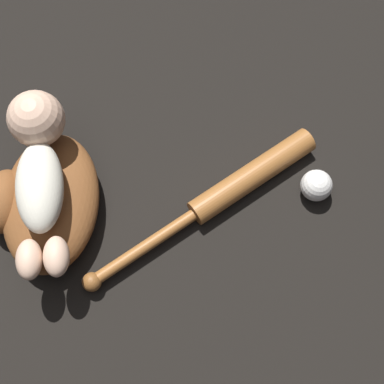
{
  "coord_description": "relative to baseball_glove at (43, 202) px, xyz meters",
  "views": [
    {
      "loc": [
        -0.41,
        -0.22,
        1.11
      ],
      "look_at": [
        -0.03,
        -0.32,
        0.07
      ],
      "focal_mm": 50.0,
      "sensor_mm": 36.0,
      "label": 1
    }
  ],
  "objects": [
    {
      "name": "baseball",
      "position": [
        -0.1,
        -0.58,
        -0.02
      ],
      "size": [
        0.07,
        0.07,
        0.07
      ],
      "color": "white",
      "rests_on": "ground"
    },
    {
      "name": "ground_plane",
      "position": [
        -0.03,
        0.01,
        -0.05
      ],
      "size": [
        6.0,
        6.0,
        0.0
      ],
      "primitive_type": "plane",
      "color": "black"
    },
    {
      "name": "baseball_bat",
      "position": [
        -0.06,
        -0.39,
        -0.02
      ],
      "size": [
        0.25,
        0.56,
        0.06
      ],
      "color": "#9E602D",
      "rests_on": "ground"
    },
    {
      "name": "baseball_glove",
      "position": [
        0.0,
        0.0,
        0.0
      ],
      "size": [
        0.35,
        0.29,
        0.1
      ],
      "color": "brown",
      "rests_on": "ground"
    },
    {
      "name": "baby_figure",
      "position": [
        0.04,
        -0.02,
        0.1
      ],
      "size": [
        0.38,
        0.15,
        0.12
      ],
      "color": "silver",
      "rests_on": "baseball_glove"
    }
  ]
}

